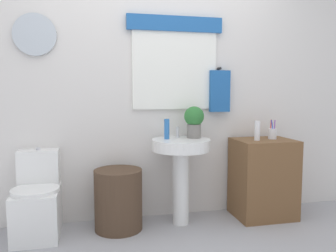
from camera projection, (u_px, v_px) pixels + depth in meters
back_wall at (152, 81)px, 3.22m from camera, size 4.40×0.18×2.60m
toilet at (38, 203)px, 2.84m from camera, size 0.38×0.51×0.72m
laundry_hamper at (118, 199)px, 2.96m from camera, size 0.42×0.42×0.53m
pedestal_sink at (181, 160)px, 3.05m from camera, size 0.53×0.53×0.78m
faucet at (178, 132)px, 3.14m from camera, size 0.03×0.03×0.10m
wooden_cabinet at (263, 178)px, 3.25m from camera, size 0.55×0.44×0.75m
soap_bottle at (167, 129)px, 3.04m from camera, size 0.05×0.05×0.18m
potted_plant at (194, 120)px, 3.10m from camera, size 0.18×0.18×0.29m
lotion_bottle at (257, 131)px, 3.15m from camera, size 0.05×0.05×0.18m
toothbrush_cup at (272, 133)px, 3.25m from camera, size 0.08×0.08×0.19m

